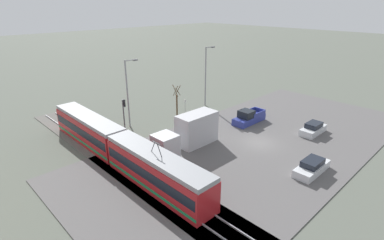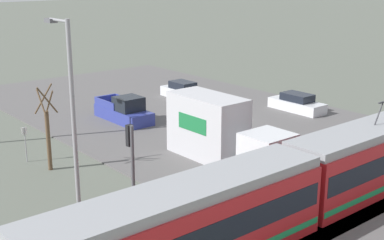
{
  "view_description": "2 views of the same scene",
  "coord_description": "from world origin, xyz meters",
  "px_view_note": "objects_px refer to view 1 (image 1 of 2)",
  "views": [
    {
      "loc": [
        -17.86,
        28.56,
        15.93
      ],
      "look_at": [
        6.48,
        5.09,
        2.55
      ],
      "focal_mm": 28.0,
      "sensor_mm": 36.0,
      "label": 1
    },
    {
      "loc": [
        25.54,
        28.56,
        11.01
      ],
      "look_at": [
        7.96,
        7.45,
        3.26
      ],
      "focal_mm": 50.0,
      "sensor_mm": 36.0,
      "label": 2
    }
  ],
  "objects_px": {
    "light_rail_tram": "(119,147)",
    "box_truck": "(190,132)",
    "sedan_car_0": "(312,167)",
    "sedan_car_1": "(313,129)",
    "traffic_light_pole": "(124,112)",
    "street_lamp_mid_block": "(206,73)",
    "pickup_truck": "(249,118)",
    "street_tree": "(177,103)",
    "no_parking_sign": "(185,105)",
    "street_lamp_near_crossing": "(128,90)"
  },
  "relations": [
    {
      "from": "sedan_car_0",
      "to": "street_tree",
      "type": "xyz_separation_m",
      "value": [
        20.97,
        -0.61,
        1.58
      ]
    },
    {
      "from": "sedan_car_0",
      "to": "sedan_car_1",
      "type": "relative_size",
      "value": 1.09
    },
    {
      "from": "no_parking_sign",
      "to": "street_lamp_near_crossing",
      "type": "bearing_deg",
      "value": 81.15
    },
    {
      "from": "light_rail_tram",
      "to": "sedan_car_0",
      "type": "height_order",
      "value": "light_rail_tram"
    },
    {
      "from": "light_rail_tram",
      "to": "sedan_car_0",
      "type": "distance_m",
      "value": 19.77
    },
    {
      "from": "light_rail_tram",
      "to": "box_truck",
      "type": "distance_m",
      "value": 8.26
    },
    {
      "from": "street_tree",
      "to": "street_lamp_mid_block",
      "type": "distance_m",
      "value": 7.93
    },
    {
      "from": "sedan_car_1",
      "to": "no_parking_sign",
      "type": "xyz_separation_m",
      "value": [
        17.19,
        6.6,
        0.63
      ]
    },
    {
      "from": "light_rail_tram",
      "to": "pickup_truck",
      "type": "bearing_deg",
      "value": -98.92
    },
    {
      "from": "box_truck",
      "to": "sedan_car_0",
      "type": "bearing_deg",
      "value": -159.64
    },
    {
      "from": "box_truck",
      "to": "sedan_car_0",
      "type": "relative_size",
      "value": 1.81
    },
    {
      "from": "street_lamp_mid_block",
      "to": "box_truck",
      "type": "bearing_deg",
      "value": 126.59
    },
    {
      "from": "light_rail_tram",
      "to": "street_tree",
      "type": "bearing_deg",
      "value": -66.46
    },
    {
      "from": "light_rail_tram",
      "to": "sedan_car_1",
      "type": "distance_m",
      "value": 24.47
    },
    {
      "from": "traffic_light_pole",
      "to": "street_lamp_mid_block",
      "type": "distance_m",
      "value": 16.12
    },
    {
      "from": "street_tree",
      "to": "sedan_car_0",
      "type": "bearing_deg",
      "value": 178.35
    },
    {
      "from": "pickup_truck",
      "to": "box_truck",
      "type": "bearing_deg",
      "value": 87.93
    },
    {
      "from": "sedan_car_0",
      "to": "traffic_light_pole",
      "type": "bearing_deg",
      "value": -159.0
    },
    {
      "from": "pickup_truck",
      "to": "street_lamp_mid_block",
      "type": "bearing_deg",
      "value": -8.74
    },
    {
      "from": "sedan_car_0",
      "to": "traffic_light_pole",
      "type": "height_order",
      "value": "traffic_light_pole"
    },
    {
      "from": "sedan_car_1",
      "to": "traffic_light_pole",
      "type": "height_order",
      "value": "traffic_light_pole"
    },
    {
      "from": "sedan_car_0",
      "to": "no_parking_sign",
      "type": "relative_size",
      "value": 2.19
    },
    {
      "from": "street_lamp_mid_block",
      "to": "no_parking_sign",
      "type": "bearing_deg",
      "value": 95.59
    },
    {
      "from": "pickup_truck",
      "to": "no_parking_sign",
      "type": "distance_m",
      "value": 9.9
    },
    {
      "from": "traffic_light_pole",
      "to": "street_lamp_near_crossing",
      "type": "distance_m",
      "value": 3.38
    },
    {
      "from": "street_tree",
      "to": "street_lamp_mid_block",
      "type": "relative_size",
      "value": 0.52
    },
    {
      "from": "sedan_car_1",
      "to": "box_truck",
      "type": "bearing_deg",
      "value": -120.93
    },
    {
      "from": "sedan_car_1",
      "to": "street_lamp_mid_block",
      "type": "height_order",
      "value": "street_lamp_mid_block"
    },
    {
      "from": "pickup_truck",
      "to": "sedan_car_0",
      "type": "relative_size",
      "value": 1.14
    },
    {
      "from": "sedan_car_0",
      "to": "sedan_car_1",
      "type": "xyz_separation_m",
      "value": [
        4.28,
        -9.3,
        0.02
      ]
    },
    {
      "from": "street_lamp_near_crossing",
      "to": "no_parking_sign",
      "type": "xyz_separation_m",
      "value": [
        -1.38,
        -8.86,
        -3.87
      ]
    },
    {
      "from": "street_tree",
      "to": "no_parking_sign",
      "type": "distance_m",
      "value": 2.35
    },
    {
      "from": "light_rail_tram",
      "to": "sedan_car_0",
      "type": "relative_size",
      "value": 5.55
    },
    {
      "from": "light_rail_tram",
      "to": "box_truck",
      "type": "xyz_separation_m",
      "value": [
        -2.56,
        -7.85,
        0.11
      ]
    },
    {
      "from": "traffic_light_pole",
      "to": "street_tree",
      "type": "relative_size",
      "value": 0.94
    },
    {
      "from": "sedan_car_0",
      "to": "street_lamp_near_crossing",
      "type": "xyz_separation_m",
      "value": [
        22.85,
        6.16,
        4.52
      ]
    },
    {
      "from": "traffic_light_pole",
      "to": "street_lamp_mid_block",
      "type": "relative_size",
      "value": 0.49
    },
    {
      "from": "light_rail_tram",
      "to": "no_parking_sign",
      "type": "relative_size",
      "value": 12.17
    },
    {
      "from": "light_rail_tram",
      "to": "street_lamp_mid_block",
      "type": "xyz_separation_m",
      "value": [
        6.73,
        -20.37,
        3.66
      ]
    },
    {
      "from": "street_lamp_mid_block",
      "to": "light_rail_tram",
      "type": "bearing_deg",
      "value": 108.29
    },
    {
      "from": "pickup_truck",
      "to": "traffic_light_pole",
      "type": "relative_size",
      "value": 1.15
    },
    {
      "from": "pickup_truck",
      "to": "no_parking_sign",
      "type": "height_order",
      "value": "no_parking_sign"
    },
    {
      "from": "light_rail_tram",
      "to": "street_tree",
      "type": "distance_m",
      "value": 14.36
    },
    {
      "from": "light_rail_tram",
      "to": "street_tree",
      "type": "relative_size",
      "value": 5.28
    },
    {
      "from": "light_rail_tram",
      "to": "box_truck",
      "type": "relative_size",
      "value": 3.06
    },
    {
      "from": "light_rail_tram",
      "to": "street_lamp_near_crossing",
      "type": "xyz_separation_m",
      "value": [
        7.61,
        -6.4,
        3.47
      ]
    },
    {
      "from": "sedan_car_0",
      "to": "pickup_truck",
      "type": "bearing_deg",
      "value": 152.72
    },
    {
      "from": "light_rail_tram",
      "to": "pickup_truck",
      "type": "xyz_separation_m",
      "value": [
        -2.96,
        -18.88,
        -0.9
      ]
    },
    {
      "from": "traffic_light_pole",
      "to": "street_tree",
      "type": "bearing_deg",
      "value": -90.94
    },
    {
      "from": "light_rail_tram",
      "to": "no_parking_sign",
      "type": "distance_m",
      "value": 16.49
    }
  ]
}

